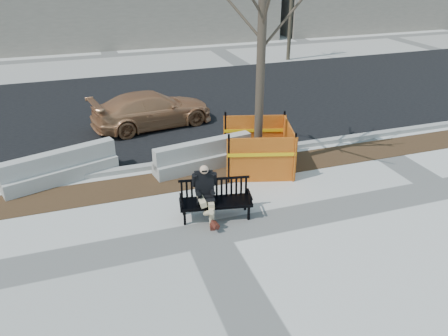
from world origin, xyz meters
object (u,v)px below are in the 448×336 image
at_px(jersey_barrier_right, 204,168).
at_px(bench, 216,217).
at_px(jersey_barrier_left, 63,180).
at_px(tree_fence, 257,168).
at_px(sedan, 154,126).
at_px(seated_man, 205,217).

bearing_deg(jersey_barrier_right, bench, -109.98).
xyz_separation_m(jersey_barrier_left, jersey_barrier_right, (3.71, -0.46, 0.00)).
bearing_deg(tree_fence, jersey_barrier_left, 169.76).
relative_size(sedan, jersey_barrier_right, 1.44).
bearing_deg(sedan, jersey_barrier_left, 126.67).
bearing_deg(jersey_barrier_right, sedan, 91.44).
relative_size(tree_fence, sedan, 1.65).
bearing_deg(sedan, bench, 172.10).
xyz_separation_m(seated_man, tree_fence, (2.08, 1.97, 0.00)).
distance_m(jersey_barrier_left, jersey_barrier_right, 3.74).
xyz_separation_m(bench, seated_man, (-0.22, 0.08, 0.00)).
distance_m(bench, jersey_barrier_left, 4.40).
relative_size(jersey_barrier_left, jersey_barrier_right, 1.04).
distance_m(tree_fence, jersey_barrier_right, 1.47).
height_order(tree_fence, jersey_barrier_left, tree_fence).
relative_size(seated_man, sedan, 0.31).
bearing_deg(sedan, jersey_barrier_right, -179.19).
relative_size(bench, jersey_barrier_right, 0.58).
height_order(bench, jersey_barrier_right, bench).
bearing_deg(tree_fence, sedan, 116.94).
height_order(bench, sedan, sedan).
height_order(seated_man, tree_fence, tree_fence).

